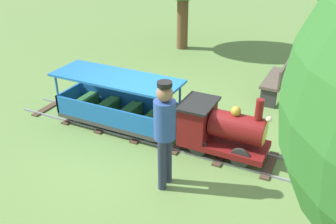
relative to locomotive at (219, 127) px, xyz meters
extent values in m
plane|color=#608442|center=(0.00, -1.05, -0.48)|extent=(60.00, 60.00, 0.00)
cube|color=gray|center=(-0.27, -1.02, -0.46)|extent=(0.03, 6.05, 0.04)
cube|color=gray|center=(0.27, -1.02, -0.46)|extent=(0.03, 6.05, 0.04)
cube|color=#4C3828|center=(0.00, -3.67, -0.47)|extent=(0.78, 0.14, 0.03)
cube|color=#4C3828|center=(0.00, -2.91, -0.47)|extent=(0.78, 0.14, 0.03)
cube|color=#4C3828|center=(0.00, -2.16, -0.47)|extent=(0.78, 0.14, 0.03)
cube|color=#4C3828|center=(0.00, -1.40, -0.47)|extent=(0.78, 0.14, 0.03)
cube|color=#4C3828|center=(0.00, -0.65, -0.47)|extent=(0.78, 0.14, 0.03)
cube|color=#4C3828|center=(0.00, 0.11, -0.47)|extent=(0.78, 0.14, 0.03)
cube|color=#4C3828|center=(0.00, 0.87, -0.47)|extent=(0.78, 0.14, 0.03)
cube|color=#4C3828|center=(0.00, 1.62, -0.47)|extent=(0.78, 0.14, 0.03)
cube|color=maroon|center=(0.00, 0.10, -0.27)|extent=(0.66, 1.40, 0.10)
cylinder|color=maroon|center=(0.00, 0.30, 0.08)|extent=(0.44, 0.85, 0.44)
cylinder|color=#B7932D|center=(0.00, 0.73, 0.08)|extent=(0.37, 0.02, 0.37)
cylinder|color=maroon|center=(0.00, 0.60, 0.46)|extent=(0.12, 0.12, 0.32)
sphere|color=#B7932D|center=(0.00, 0.25, 0.35)|extent=(0.16, 0.16, 0.16)
cube|color=maroon|center=(0.00, -0.37, 0.05)|extent=(0.66, 0.45, 0.55)
cube|color=black|center=(0.00, -0.37, 0.35)|extent=(0.74, 0.53, 0.04)
sphere|color=#F2EAB2|center=(0.00, 0.76, 0.34)|extent=(0.10, 0.10, 0.10)
cylinder|color=#2D2D2D|center=(-0.27, 0.45, -0.28)|extent=(0.05, 0.32, 0.32)
cylinder|color=#2D2D2D|center=(0.27, 0.45, -0.28)|extent=(0.05, 0.32, 0.32)
cylinder|color=#2D2D2D|center=(-0.27, -0.25, -0.28)|extent=(0.05, 0.32, 0.32)
cylinder|color=#2D2D2D|center=(0.27, -0.25, -0.28)|extent=(0.05, 0.32, 0.32)
cube|color=#3F3F3F|center=(0.00, -1.92, -0.30)|extent=(0.74, 2.25, 0.08)
cube|color=blue|center=(-0.35, -1.92, -0.09)|extent=(0.04, 2.25, 0.35)
cube|color=blue|center=(0.35, -1.92, -0.09)|extent=(0.04, 2.25, 0.35)
cube|color=blue|center=(0.00, -0.82, -0.09)|extent=(0.74, 0.04, 0.35)
cube|color=blue|center=(0.00, -3.03, -0.09)|extent=(0.74, 0.04, 0.35)
cylinder|color=blue|center=(-0.34, -0.85, 0.11)|extent=(0.04, 0.04, 0.75)
cylinder|color=blue|center=(0.34, -0.85, 0.11)|extent=(0.04, 0.04, 0.75)
cylinder|color=blue|center=(-0.34, -3.00, 0.11)|extent=(0.04, 0.04, 0.75)
cylinder|color=blue|center=(0.34, -3.00, 0.11)|extent=(0.04, 0.04, 0.75)
cube|color=blue|center=(0.00, -1.92, 0.51)|extent=(0.84, 2.35, 0.04)
cube|color=#2D6B33|center=(0.00, -2.66, -0.14)|extent=(0.58, 0.20, 0.24)
cube|color=#2D6B33|center=(0.00, -2.17, -0.14)|extent=(0.58, 0.20, 0.24)
cube|color=#2D6B33|center=(0.00, -1.68, -0.14)|extent=(0.58, 0.20, 0.24)
cube|color=#2D6B33|center=(0.00, -1.19, -0.14)|extent=(0.58, 0.20, 0.24)
cylinder|color=#262626|center=(-0.27, -1.14, -0.32)|extent=(0.04, 0.24, 0.24)
cylinder|color=#262626|center=(0.27, -1.14, -0.32)|extent=(0.04, 0.24, 0.24)
cylinder|color=#262626|center=(-0.27, -2.71, -0.32)|extent=(0.04, 0.24, 0.24)
cylinder|color=#262626|center=(0.27, -2.71, -0.32)|extent=(0.04, 0.24, 0.24)
cylinder|color=#282D47|center=(1.03, -0.41, -0.08)|extent=(0.12, 0.12, 0.80)
cylinder|color=#282D47|center=(1.21, -0.41, -0.08)|extent=(0.12, 0.12, 0.80)
cylinder|color=#2D4C99|center=(1.12, -0.41, 0.59)|extent=(0.30, 0.30, 0.55)
sphere|color=#936B4C|center=(1.12, -0.41, 0.98)|extent=(0.22, 0.22, 0.22)
cylinder|color=black|center=(1.12, -0.41, 1.11)|extent=(0.20, 0.20, 0.06)
cube|color=brown|center=(-2.64, 0.37, -0.06)|extent=(1.31, 0.42, 0.06)
cube|color=brown|center=(-2.64, 0.55, 0.14)|extent=(1.30, 0.06, 0.40)
cube|color=#333333|center=(-2.07, 0.37, -0.27)|extent=(0.08, 0.32, 0.42)
cube|color=#333333|center=(-3.21, 0.38, -0.27)|extent=(0.08, 0.32, 0.42)
cylinder|color=brown|center=(-4.93, -2.86, 0.39)|extent=(0.33, 0.33, 1.75)
camera|label=1|loc=(4.90, 1.50, 2.92)|focal=38.94mm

